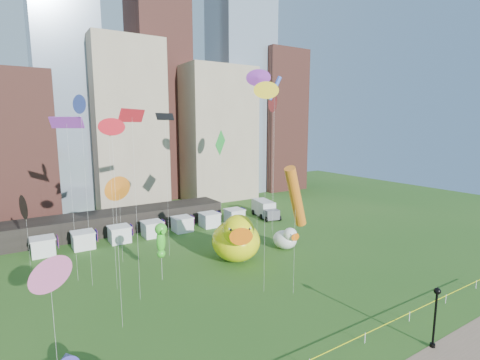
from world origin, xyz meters
TOP-DOWN VIEW (x-y plane):
  - skyline at (2.25, 61.06)m, footprint 101.00×23.00m
  - crane_right at (30.89, 64.00)m, footprint 23.00×1.00m
  - pavilion at (-4.00, 42.00)m, footprint 38.00×6.00m
  - vendor_tents at (1.02, 36.00)m, footprint 33.24×2.80m
  - big_duck at (6.60, 20.31)m, footprint 8.58×9.35m
  - small_duck at (14.82, 20.42)m, footprint 3.12×4.21m
  - seahorse_green at (-3.38, 20.04)m, footprint 1.43×1.74m
  - seahorse_purple at (7.33, 19.46)m, footprint 1.60×1.81m
  - lamppost at (10.06, -3.20)m, footprint 0.53×0.53m
  - box_truck at (22.78, 36.14)m, footprint 3.94×7.46m
  - kite_0 at (-9.73, 12.73)m, footprint 1.35×0.62m
  - kite_2 at (0.13, 26.81)m, footprint 2.80×1.54m
  - kite_3 at (-8.23, 20.55)m, footprint 1.59×0.68m
  - kite_5 at (-10.30, 22.76)m, footprint 0.77×1.89m
  - kite_6 at (6.82, 9.59)m, footprint 3.95×2.47m
  - kite_7 at (12.39, 23.98)m, footprint 1.83×1.76m
  - kite_8 at (-6.89, 16.86)m, footprint 3.25×3.10m
  - kite_9 at (-15.24, 6.84)m, footprint 1.90×1.52m
  - kite_10 at (-15.73, 29.71)m, footprint 0.82×2.76m
  - kite_11 at (8.19, 27.03)m, footprint 2.83×2.21m
  - kite_12 at (4.56, 11.63)m, footprint 1.57×0.91m
  - kite_13 at (14.96, 23.60)m, footprint 2.06×1.12m
  - kite_14 at (-5.69, 28.00)m, footprint 2.70×1.97m
  - kite_15 at (-11.42, 24.94)m, footprint 3.13×3.21m
  - kite_16 at (18.82, 28.79)m, footprint 1.31×2.88m

SIDE VIEW (x-z plane):
  - vendor_tents at x=1.02m, z-range -0.09..2.31m
  - small_duck at x=14.82m, z-range -0.13..3.12m
  - box_truck at x=22.78m, z-range 0.04..3.06m
  - pavilion at x=-4.00m, z-range 0.00..3.20m
  - big_duck at x=6.60m, z-range -0.27..6.25m
  - lamppost at x=10.06m, z-range 0.56..5.62m
  - seahorse_purple at x=7.33m, z-range 0.86..5.70m
  - seahorse_green at x=-3.38m, z-range 1.65..8.25m
  - kite_10 at x=-15.73m, z-range 3.33..12.75m
  - kite_9 at x=-15.24m, z-range 3.61..13.02m
  - kite_14 at x=-5.69m, z-range 3.96..14.89m
  - kite_6 at x=6.82m, z-range 3.46..16.89m
  - kite_11 at x=8.19m, z-range 6.33..22.84m
  - kite_3 at x=-8.23m, z-range 7.27..25.07m
  - kite_0 at x=-9.73m, z-range 8.10..25.91m
  - kite_15 at x=-11.42m, z-range 8.37..26.46m
  - kite_8 at x=-6.89m, z-range 8.68..27.38m
  - kite_2 at x=0.13m, z-range 8.76..27.43m
  - kite_5 at x=-10.30m, z-range 9.11..29.34m
  - kite_12 at x=4.56m, z-range 9.75..31.10m
  - kite_16 at x=18.82m, z-range 9.55..31.60m
  - skyline at x=2.25m, z-range -12.56..55.44m
  - kite_13 at x=14.96m, z-range 10.19..34.05m
  - kite_7 at x=12.39m, z-range 11.13..35.75m
  - crane_right at x=30.89m, z-range 8.90..84.90m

